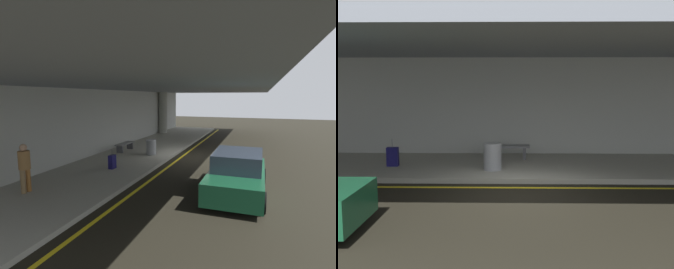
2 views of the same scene
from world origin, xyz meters
TOP-DOWN VIEW (x-y plane):
  - ground_plane at (0.00, 0.00)m, footprint 60.00×60.00m
  - sidewalk at (0.00, 3.10)m, footprint 26.00×4.20m
  - lane_stripe_yellow at (0.00, 0.58)m, footprint 26.00×0.14m
  - support_column_left_mid at (8.00, 4.80)m, footprint 0.75×0.75m
  - ceiling_overhang at (0.00, 2.60)m, footprint 28.00×13.20m
  - terminal_back_wall at (0.00, 5.35)m, footprint 26.00×0.30m
  - car_dark_green at (-5.07, -2.89)m, footprint 4.10×1.92m
  - traveler_with_luggage at (-7.77, 3.87)m, footprint 0.38×0.38m
  - suitcase_upright_primary at (-4.13, 2.71)m, footprint 0.36×0.22m
  - bench_metal at (-0.40, 4.09)m, footprint 1.60×0.50m
  - trash_bin_steel at (-0.83, 2.19)m, footprint 0.56×0.56m

SIDE VIEW (x-z plane):
  - ground_plane at x=0.00m, z-range 0.00..0.00m
  - lane_stripe_yellow at x=0.00m, z-range 0.00..0.01m
  - sidewalk at x=0.00m, z-range 0.00..0.15m
  - suitcase_upright_primary at x=-4.13m, z-range 0.01..0.91m
  - bench_metal at x=-0.40m, z-range 0.26..0.74m
  - trash_bin_steel at x=-0.83m, z-range 0.15..1.00m
  - car_dark_green at x=-5.07m, z-range -0.04..1.46m
  - traveler_with_luggage at x=-7.77m, z-range 0.27..1.95m
  - terminal_back_wall at x=0.00m, z-range 0.00..3.80m
  - support_column_left_mid at x=8.00m, z-range 0.15..3.80m
  - ceiling_overhang at x=0.00m, z-range 3.80..4.10m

